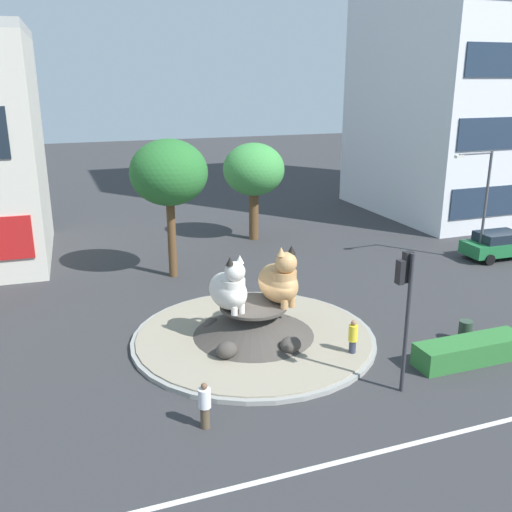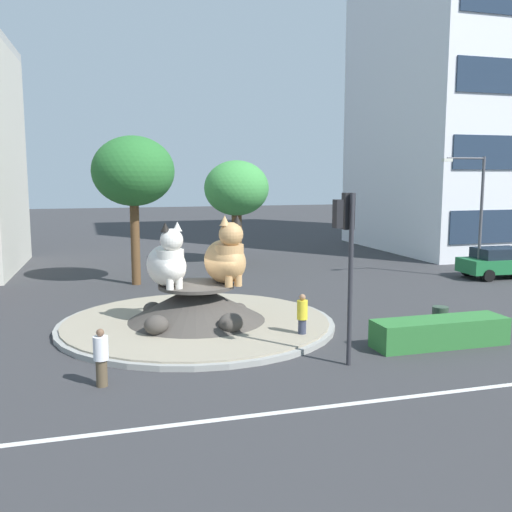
% 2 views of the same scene
% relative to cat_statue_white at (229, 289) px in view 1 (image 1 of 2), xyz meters
% --- Properties ---
extents(ground_plane, '(160.00, 160.00, 0.00)m').
position_rel_cat_statue_white_xyz_m(ground_plane, '(1.04, 0.08, -2.43)').
color(ground_plane, '#333335').
extents(lane_centreline, '(112.00, 0.20, 0.01)m').
position_rel_cat_statue_white_xyz_m(lane_centreline, '(1.04, -8.21, -2.43)').
color(lane_centreline, silver).
rests_on(lane_centreline, ground).
extents(roundabout_island, '(10.11, 10.11, 1.57)m').
position_rel_cat_statue_white_xyz_m(roundabout_island, '(1.04, 0.07, -1.84)').
color(roundabout_island, gray).
rests_on(roundabout_island, ground).
extents(cat_statue_white, '(1.75, 2.49, 2.35)m').
position_rel_cat_statue_white_xyz_m(cat_statue_white, '(0.00, 0.00, 0.00)').
color(cat_statue_white, silver).
rests_on(cat_statue_white, roundabout_island).
extents(cat_statue_calico, '(1.74, 2.67, 2.55)m').
position_rel_cat_statue_white_xyz_m(cat_statue_calico, '(2.15, -0.03, 0.07)').
color(cat_statue_calico, tan).
rests_on(cat_statue_calico, roundabout_island).
extents(traffic_light_mast, '(0.71, 0.56, 5.03)m').
position_rel_cat_statue_white_xyz_m(traffic_light_mast, '(4.43, -5.42, 1.25)').
color(traffic_light_mast, '#2D2D33').
rests_on(traffic_light_mast, ground).
extents(clipped_hedge_strip, '(4.54, 1.20, 0.90)m').
position_rel_cat_statue_white_xyz_m(clipped_hedge_strip, '(8.22, -4.56, -1.98)').
color(clipped_hedge_strip, '#2D7033').
rests_on(clipped_hedge_strip, ground).
extents(broadleaf_tree_behind_island, '(4.08, 4.08, 7.46)m').
position_rel_cat_statue_white_xyz_m(broadleaf_tree_behind_island, '(-0.41, 9.08, 3.24)').
color(broadleaf_tree_behind_island, brown).
rests_on(broadleaf_tree_behind_island, ground).
extents(second_tree_near_tower, '(4.02, 4.02, 6.43)m').
position_rel_cat_statue_white_xyz_m(second_tree_near_tower, '(6.30, 14.64, 2.22)').
color(second_tree_near_tower, brown).
rests_on(second_tree_near_tower, ground).
extents(streetlight_arm, '(2.60, 0.26, 6.48)m').
position_rel_cat_statue_white_xyz_m(streetlight_arm, '(17.03, 5.59, 1.43)').
color(streetlight_arm, '#4C4C51').
rests_on(streetlight_arm, ground).
extents(pedestrian_white_shirt, '(0.40, 0.40, 1.56)m').
position_rel_cat_statue_white_xyz_m(pedestrian_white_shirt, '(-2.48, -5.27, -1.62)').
color(pedestrian_white_shirt, brown).
rests_on(pedestrian_white_shirt, ground).
extents(pedestrian_yellow_shirt, '(0.36, 0.36, 1.60)m').
position_rel_cat_statue_white_xyz_m(pedestrian_yellow_shirt, '(4.10, -2.77, -1.59)').
color(pedestrian_yellow_shirt, '#33384C').
rests_on(pedestrian_yellow_shirt, ground).
extents(hatchback_near_shophouse, '(4.59, 2.22, 1.64)m').
position_rel_cat_statue_white_xyz_m(hatchback_near_shophouse, '(18.77, 5.56, -1.58)').
color(hatchback_near_shophouse, '#1E6B38').
rests_on(hatchback_near_shophouse, ground).
extents(litter_bin, '(0.56, 0.56, 0.90)m').
position_rel_cat_statue_white_xyz_m(litter_bin, '(9.23, -3.05, -1.98)').
color(litter_bin, '#2D4233').
rests_on(litter_bin, ground).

